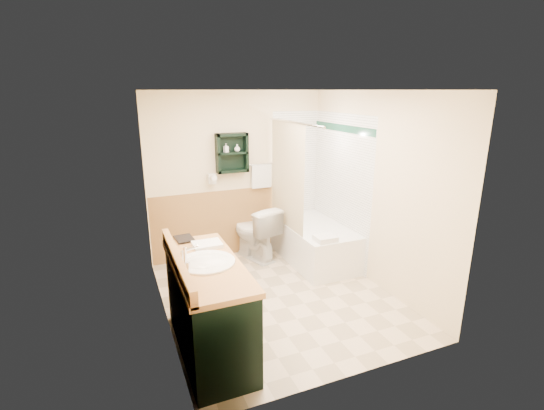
{
  "coord_description": "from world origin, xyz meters",
  "views": [
    {
      "loc": [
        -1.7,
        -3.89,
        2.4
      ],
      "look_at": [
        0.01,
        0.2,
        1.1
      ],
      "focal_mm": 26.0,
      "sensor_mm": 36.0,
      "label": 1
    }
  ],
  "objects": [
    {
      "name": "back_wall",
      "position": [
        0.0,
        1.52,
        1.2
      ],
      "size": [
        2.6,
        0.04,
        2.4
      ],
      "primitive_type": "cube",
      "color": "#F6E8C0",
      "rests_on": "ground"
    },
    {
      "name": "curtain_rod",
      "position": [
        0.53,
        0.75,
        2.0
      ],
      "size": [
        0.03,
        1.6,
        0.03
      ],
      "primitive_type": "cylinder",
      "rotation": [
        1.57,
        0.0,
        0.0
      ],
      "color": "silver",
      "rests_on": "back_wall"
    },
    {
      "name": "right_wall",
      "position": [
        1.32,
        0.0,
        1.2
      ],
      "size": [
        0.04,
        3.0,
        2.4
      ],
      "primitive_type": "cube",
      "color": "#F6E8C0",
      "rests_on": "ground"
    },
    {
      "name": "vanity",
      "position": [
        -0.99,
        -0.66,
        0.45
      ],
      "size": [
        0.59,
        1.43,
        0.9
      ],
      "primitive_type": "cube",
      "color": "black",
      "rests_on": "ground"
    },
    {
      "name": "vanity_book",
      "position": [
        -1.16,
        -0.02,
        1.02
      ],
      "size": [
        0.18,
        0.04,
        0.24
      ],
      "primitive_type": "imported",
      "rotation": [
        0.0,
        0.0,
        0.08
      ],
      "color": "black",
      "rests_on": "vanity"
    },
    {
      "name": "mirror_glass",
      "position": [
        -1.27,
        -0.55,
        1.5
      ],
      "size": [
        1.2,
        1.2,
        0.9
      ],
      "primitive_type": null,
      "color": "white",
      "rests_on": "left_wall"
    },
    {
      "name": "bathtub",
      "position": [
        0.93,
        0.81,
        0.27
      ],
      "size": [
        0.81,
        1.5,
        0.54
      ],
      "primitive_type": "cube",
      "color": "white",
      "rests_on": "ground"
    },
    {
      "name": "soap_bottle_b",
      "position": [
        -0.03,
        1.4,
        1.61
      ],
      "size": [
        0.12,
        0.13,
        0.08
      ],
      "primitive_type": "imported",
      "rotation": [
        0.0,
        0.0,
        0.42
      ],
      "color": "white",
      "rests_on": "wall_shelf"
    },
    {
      "name": "wall_shelf",
      "position": [
        -0.1,
        1.41,
        1.55
      ],
      "size": [
        0.45,
        0.15,
        0.55
      ],
      "primitive_type": "cube",
      "color": "black",
      "rests_on": "back_wall"
    },
    {
      "name": "hair_dryer",
      "position": [
        -0.4,
        1.43,
        1.2
      ],
      "size": [
        0.1,
        0.24,
        0.18
      ],
      "primitive_type": null,
      "color": "silver",
      "rests_on": "back_wall"
    },
    {
      "name": "tub_towel",
      "position": [
        0.74,
        0.19,
        0.57
      ],
      "size": [
        0.26,
        0.22,
        0.07
      ],
      "primitive_type": "cube",
      "color": "white",
      "rests_on": "bathtub"
    },
    {
      "name": "towel_bar",
      "position": [
        0.35,
        1.45,
        1.35
      ],
      "size": [
        0.4,
        0.06,
        0.4
      ],
      "primitive_type": null,
      "color": "white",
      "rests_on": "back_wall"
    },
    {
      "name": "wainscot_back",
      "position": [
        0.0,
        1.49,
        0.5
      ],
      "size": [
        2.58,
        2.58,
        1.0
      ],
      "primitive_type": null,
      "color": "#AD7D46",
      "rests_on": "back_wall"
    },
    {
      "name": "tile_right",
      "position": [
        1.28,
        0.75,
        1.05
      ],
      "size": [
        1.5,
        1.5,
        2.1
      ],
      "primitive_type": null,
      "color": "white",
      "rests_on": "right_wall"
    },
    {
      "name": "soap_bottle_a",
      "position": [
        -0.19,
        1.4,
        1.59
      ],
      "size": [
        0.09,
        0.13,
        0.06
      ],
      "primitive_type": "imported",
      "rotation": [
        0.0,
        0.0,
        0.33
      ],
      "color": "white",
      "rests_on": "wall_shelf"
    },
    {
      "name": "tile_back",
      "position": [
        1.03,
        1.48,
        1.05
      ],
      "size": [
        0.95,
        0.95,
        2.1
      ],
      "primitive_type": null,
      "color": "white",
      "rests_on": "back_wall"
    },
    {
      "name": "left_wall",
      "position": [
        -1.32,
        0.0,
        1.2
      ],
      "size": [
        0.04,
        3.0,
        2.4
      ],
      "primitive_type": "cube",
      "color": "#F6E8C0",
      "rests_on": "ground"
    },
    {
      "name": "wainscot_left",
      "position": [
        -1.29,
        0.0,
        0.5
      ],
      "size": [
        2.98,
        2.98,
        1.0
      ],
      "primitive_type": null,
      "color": "#AD7D46",
      "rests_on": "left_wall"
    },
    {
      "name": "counter_towel",
      "position": [
        -0.89,
        -0.28,
        0.92
      ],
      "size": [
        0.28,
        0.22,
        0.04
      ],
      "primitive_type": "cube",
      "color": "white",
      "rests_on": "vanity"
    },
    {
      "name": "ceiling",
      "position": [
        0.0,
        0.0,
        2.42
      ],
      "size": [
        2.6,
        3.0,
        0.04
      ],
      "primitive_type": "cube",
      "color": "white",
      "rests_on": "back_wall"
    },
    {
      "name": "mirror_frame",
      "position": [
        -1.27,
        -0.55,
        1.5
      ],
      "size": [
        1.3,
        1.3,
        1.0
      ],
      "primitive_type": null,
      "color": "#955C30",
      "rests_on": "left_wall"
    },
    {
      "name": "toilet",
      "position": [
        0.15,
        1.19,
        0.39
      ],
      "size": [
        0.67,
        0.9,
        0.79
      ],
      "primitive_type": "imported",
      "rotation": [
        0.0,
        0.0,
        3.44
      ],
      "color": "white",
      "rests_on": "ground"
    },
    {
      "name": "floor",
      "position": [
        0.0,
        0.0,
        0.0
      ],
      "size": [
        3.0,
        3.0,
        0.0
      ],
      "primitive_type": "plane",
      "color": "beige",
      "rests_on": "ground"
    },
    {
      "name": "tile_accent",
      "position": [
        1.27,
        0.75,
        1.9
      ],
      "size": [
        1.5,
        1.5,
        0.1
      ],
      "primitive_type": null,
      "color": "#12422E",
      "rests_on": "right_wall"
    },
    {
      "name": "shower_curtain",
      "position": [
        0.53,
        0.92,
        1.15
      ],
      "size": [
        1.05,
        1.05,
        1.7
      ],
      "primitive_type": null,
      "color": "beige",
      "rests_on": "curtain_rod"
    }
  ]
}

